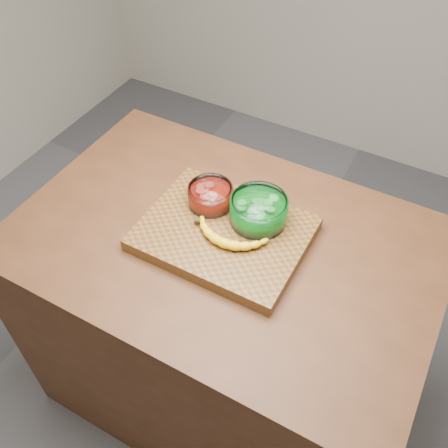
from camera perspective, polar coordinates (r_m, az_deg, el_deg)
The scene contains 6 objects.
ground at distance 2.17m, azimuth 0.00°, elevation -17.61°, with size 3.50×3.50×0.00m, color #545458.
counter at distance 1.77m, azimuth 0.00°, elevation -11.34°, with size 1.20×0.80×0.90m, color #522D18.
cutting_board at distance 1.39m, azimuth 0.00°, elevation -1.12°, with size 0.45×0.35×0.04m, color brown.
bowl_red at distance 1.43m, azimuth -1.55°, elevation 3.25°, with size 0.13×0.13×0.06m.
bowl_green at distance 1.38m, azimuth 3.97°, elevation 1.52°, with size 0.16×0.16×0.07m.
banana at distance 1.34m, azimuth 0.51°, elevation -1.36°, with size 0.24×0.11×0.03m, color yellow, non-canonical shape.
Camera 1 is at (0.45, -0.81, 1.96)m, focal length 40.00 mm.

